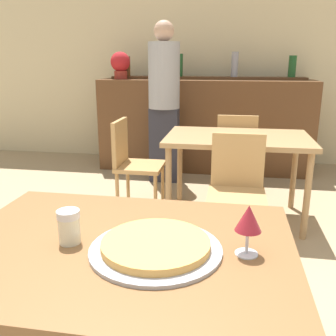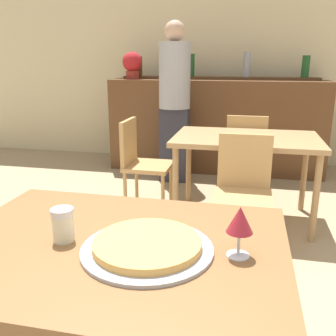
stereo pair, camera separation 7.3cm
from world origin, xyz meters
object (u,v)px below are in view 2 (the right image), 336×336
chair_far_side_back (246,150)px  person_standing (175,98)px  chair_far_side_front (243,186)px  pizza_tray (147,246)px  potted_plant (132,64)px  chair_far_side_left (140,159)px  cheese_shaker (63,224)px  wine_glass (240,222)px

chair_far_side_back → person_standing: (-0.80, 0.39, 0.46)m
chair_far_side_front → pizza_tray: (-0.27, -1.55, 0.30)m
pizza_tray → potted_plant: (-1.17, 3.59, 0.51)m
person_standing → potted_plant: size_ratio=5.33×
chair_far_side_left → cheese_shaker: size_ratio=7.59×
chair_far_side_left → wine_glass: bearing=-156.1°
cheese_shaker → pizza_tray: bearing=-1.9°
cheese_shaker → wine_glass: wine_glass is taller
wine_glass → potted_plant: 3.87m
wine_glass → chair_far_side_back: bearing=90.1°
pizza_tray → cheese_shaker: bearing=178.1°
chair_far_side_left → chair_far_side_front: bearing=-121.4°
pizza_tray → potted_plant: 3.81m
chair_far_side_left → wine_glass: 2.32m
chair_far_side_back → cheese_shaker: cheese_shaker is taller
person_standing → potted_plant: person_standing is taller
cheese_shaker → potted_plant: bearing=103.9°
cheese_shaker → potted_plant: size_ratio=0.34×
chair_far_side_back → chair_far_side_left: size_ratio=1.00×
chair_far_side_left → cheese_shaker: cheese_shaker is taller
chair_far_side_back → potted_plant: size_ratio=2.57×
pizza_tray → person_standing: size_ratio=0.23×
chair_far_side_left → wine_glass: wine_glass is taller
chair_far_side_left → pizza_tray: bearing=-162.9°
person_standing → wine_glass: person_standing is taller
chair_far_side_front → chair_far_side_back: (0.00, 1.12, 0.00)m
chair_far_side_front → person_standing: 1.77m
person_standing → pizza_tray: bearing=-80.2°
pizza_tray → potted_plant: bearing=108.1°
chair_far_side_left → pizza_tray: 2.23m
chair_far_side_back → wine_glass: bearing=90.1°
chair_far_side_back → person_standing: size_ratio=0.48×
chair_far_side_front → pizza_tray: size_ratio=2.05×
pizza_tray → cheese_shaker: cheese_shaker is taller
chair_far_side_front → person_standing: bearing=117.8°
pizza_tray → potted_plant: potted_plant is taller
potted_plant → chair_far_side_left: bearing=-70.6°
chair_far_side_back → cheese_shaker: 2.74m
chair_far_side_left → wine_glass: size_ratio=5.30×
chair_far_side_front → potted_plant: 2.63m
chair_far_side_front → chair_far_side_left: (-0.92, 0.56, 0.00)m
chair_far_side_back → chair_far_side_left: (-0.92, -0.56, 0.00)m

